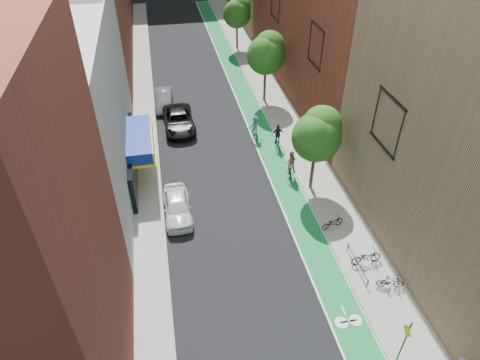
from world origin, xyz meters
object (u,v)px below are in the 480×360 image
parked_car_black (179,120)px  cyclist_lane_mid (278,138)px  cyclist_lane_far (255,128)px  cyclist_lane_near (290,166)px  parked_car_white (177,206)px  parked_car_silver (164,99)px

parked_car_black → cyclist_lane_mid: size_ratio=2.68×
cyclist_lane_mid → cyclist_lane_far: 2.39m
cyclist_lane_mid → cyclist_lane_near: bearing=87.7°
parked_car_white → parked_car_silver: bearing=89.4°
parked_car_white → cyclist_lane_mid: bearing=36.8°
parked_car_white → cyclist_lane_far: cyclist_lane_far is taller
parked_car_silver → parked_car_white: bearing=-85.7°
parked_car_silver → cyclist_lane_mid: bearing=-41.5°
parked_car_white → parked_car_silver: 15.74m
parked_car_black → cyclist_lane_mid: 9.00m
parked_car_silver → cyclist_lane_near: 15.66m
cyclist_lane_near → parked_car_silver: bearing=-43.1°
cyclist_lane_mid → cyclist_lane_far: cyclist_lane_mid is taller
parked_car_silver → cyclist_lane_far: cyclist_lane_far is taller
parked_car_silver → cyclist_lane_mid: (8.79, -9.01, 0.11)m
cyclist_lane_near → cyclist_lane_mid: cyclist_lane_near is taller
parked_car_white → cyclist_lane_mid: size_ratio=2.13×
parked_car_white → cyclist_lane_far: 11.25m
parked_car_silver → cyclist_lane_far: 10.21m
parked_car_black → parked_car_white: bearing=-96.4°
parked_car_white → cyclist_lane_far: bearing=49.1°
parked_car_silver → parked_car_black: bearing=-71.8°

